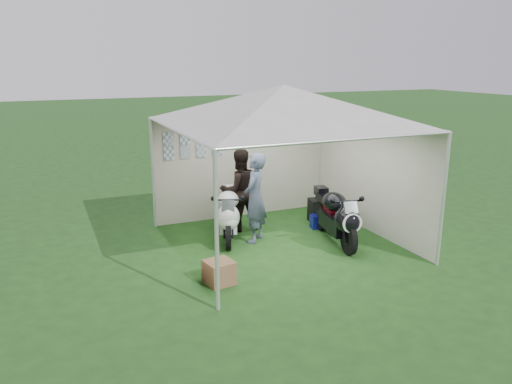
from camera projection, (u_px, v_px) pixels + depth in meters
ground at (282, 243)px, 9.61m from camera, size 80.00×80.00×0.00m
canopy_tent at (283, 109)px, 8.98m from camera, size 5.66×5.66×3.00m
motorcycle_white at (228, 213)px, 9.74m from camera, size 0.92×1.85×0.95m
motorcycle_black at (337, 215)px, 9.51m from camera, size 0.67×2.00×0.99m
paddock_stand at (320, 221)px, 10.48m from camera, size 0.41×0.30×0.28m
person_dark_jacket at (239, 190)px, 10.20m from camera, size 0.85×0.67×1.69m
person_blue_jacket at (255, 198)px, 9.54m from camera, size 0.74×0.75×1.74m
equipment_box at (321, 210)px, 10.86m from camera, size 0.57×0.49×0.51m
crate_0 at (219, 272)px, 7.99m from camera, size 0.42×0.33×0.28m
crate_1 at (219, 272)px, 7.86m from camera, size 0.48×0.48×0.37m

